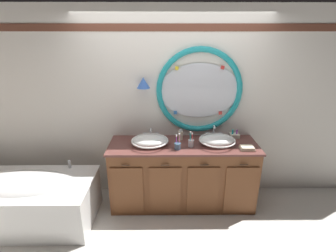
% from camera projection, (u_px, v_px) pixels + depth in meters
% --- Properties ---
extents(ground_plane, '(14.00, 14.00, 0.00)m').
position_uv_depth(ground_plane, '(173.00, 213.00, 3.37)').
color(ground_plane, silver).
extents(back_wall_assembly, '(6.40, 0.26, 2.60)m').
position_uv_depth(back_wall_assembly, '(174.00, 105.00, 3.46)').
color(back_wall_assembly, silver).
rests_on(back_wall_assembly, ground_plane).
extents(vanity_counter, '(1.94, 0.65, 0.89)m').
position_uv_depth(vanity_counter, '(183.00, 174.00, 3.44)').
color(vanity_counter, brown).
rests_on(vanity_counter, ground_plane).
extents(bathtub, '(1.67, 0.86, 0.67)m').
position_uv_depth(bathtub, '(25.00, 198.00, 3.11)').
color(bathtub, white).
rests_on(bathtub, ground_plane).
extents(sink_basin_left, '(0.48, 0.48, 0.12)m').
position_uv_depth(sink_basin_left, '(150.00, 141.00, 3.24)').
color(sink_basin_left, white).
rests_on(sink_basin_left, vanity_counter).
extents(sink_basin_right, '(0.47, 0.47, 0.13)m').
position_uv_depth(sink_basin_right, '(217.00, 140.00, 3.24)').
color(sink_basin_right, white).
rests_on(sink_basin_right, vanity_counter).
extents(faucet_set_left, '(0.22, 0.13, 0.13)m').
position_uv_depth(faucet_set_left, '(151.00, 134.00, 3.47)').
color(faucet_set_left, silver).
rests_on(faucet_set_left, vanity_counter).
extents(faucet_set_right, '(0.23, 0.12, 0.17)m').
position_uv_depth(faucet_set_right, '(214.00, 133.00, 3.48)').
color(faucet_set_right, silver).
rests_on(faucet_set_right, vanity_counter).
extents(toothbrush_holder_left, '(0.08, 0.08, 0.22)m').
position_uv_depth(toothbrush_holder_left, '(178.00, 146.00, 3.12)').
color(toothbrush_holder_left, slate).
rests_on(toothbrush_holder_left, vanity_counter).
extents(toothbrush_holder_right, '(0.08, 0.08, 0.21)m').
position_uv_depth(toothbrush_holder_right, '(191.00, 143.00, 3.19)').
color(toothbrush_holder_right, silver).
rests_on(toothbrush_holder_right, vanity_counter).
extents(soap_dispenser, '(0.06, 0.07, 0.15)m').
position_uv_depth(soap_dispenser, '(181.00, 135.00, 3.40)').
color(soap_dispenser, '#EFE5C6').
rests_on(soap_dispenser, vanity_counter).
extents(folded_hand_towel, '(0.17, 0.13, 0.04)m').
position_uv_depth(folded_hand_towel, '(247.00, 148.00, 3.12)').
color(folded_hand_towel, beige).
rests_on(folded_hand_towel, vanity_counter).
extents(toiletry_basket, '(0.13, 0.12, 0.11)m').
position_uv_depth(toiletry_basket, '(234.00, 135.00, 3.48)').
color(toiletry_basket, beige).
rests_on(toiletry_basket, vanity_counter).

